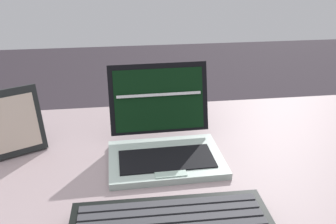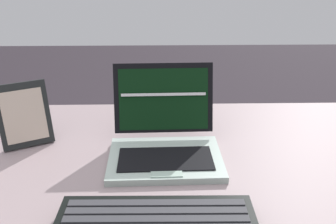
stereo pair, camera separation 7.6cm
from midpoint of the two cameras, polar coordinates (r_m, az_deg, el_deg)
The scene contains 3 objects.
desk at distance 0.80m, azimuth 6.54°, elevation -14.18°, with size 1.54×0.80×0.72m.
laptop_front at distance 0.82m, azimuth 2.14°, elevation -4.54°, with size 0.26×0.23×0.19m.
photo_frame at distance 0.90m, azimuth -19.77°, elevation -0.57°, with size 0.13×0.09×0.16m.
Camera 2 is at (-0.06, -0.62, 1.16)m, focal length 38.22 mm.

